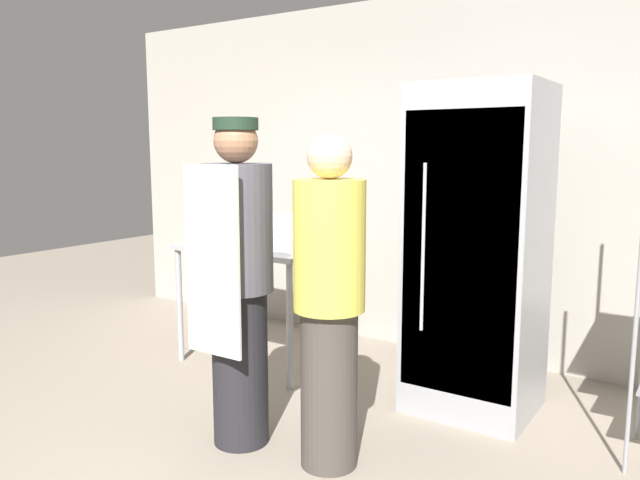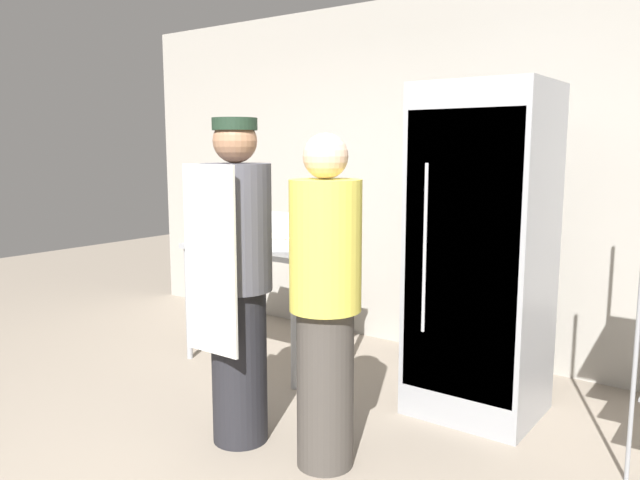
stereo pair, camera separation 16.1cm
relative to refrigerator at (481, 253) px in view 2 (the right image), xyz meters
The scene contains 9 objects.
ground_plane 1.88m from the refrigerator, 115.64° to the right, with size 14.00×14.00×0.00m, color gray.
back_wall 1.26m from the refrigerator, 125.41° to the left, with size 6.40×0.12×2.76m, color #ADA89E.
refrigerator is the anchor object (origin of this frame).
prep_counter 1.64m from the refrigerator, behind, with size 1.11×0.75×0.90m.
donut_box 1.54m from the refrigerator, behind, with size 0.30×0.19×0.24m.
blender_pitcher 2.09m from the refrigerator, behind, with size 0.12×0.12×0.25m.
binder_stack 1.91m from the refrigerator, behind, with size 0.31×0.22×0.09m.
person_baker 1.46m from the refrigerator, 128.26° to the right, with size 0.37×0.39×1.76m.
person_customer 1.15m from the refrigerator, 108.51° to the right, with size 0.36×0.36×1.68m.
Camera 2 is at (2.08, -2.06, 1.61)m, focal length 35.00 mm.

